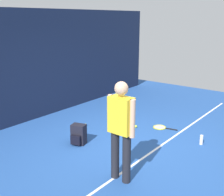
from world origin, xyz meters
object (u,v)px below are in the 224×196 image
(tennis_racket, at_px, (161,127))
(tennis_ball_by_fence, at_px, (85,125))
(backpack, at_px, (78,135))
(tennis_player, at_px, (121,126))
(water_bottle, at_px, (201,140))
(tennis_ball_near_player, at_px, (136,126))

(tennis_racket, distance_m, tennis_ball_by_fence, 1.89)
(tennis_racket, height_order, tennis_ball_by_fence, tennis_ball_by_fence)
(backpack, height_order, tennis_ball_by_fence, backpack)
(tennis_racket, distance_m, backpack, 2.16)
(tennis_player, height_order, backpack, tennis_player)
(tennis_player, relative_size, tennis_racket, 2.67)
(tennis_ball_by_fence, relative_size, water_bottle, 0.31)
(tennis_racket, height_order, tennis_ball_near_player, tennis_ball_near_player)
(tennis_player, xyz_separation_m, water_bottle, (2.20, -0.55, -0.86))
(tennis_ball_near_player, height_order, tennis_ball_by_fence, same)
(tennis_ball_by_fence, bearing_deg, tennis_ball_near_player, -57.20)
(tennis_player, bearing_deg, water_bottle, -102.38)
(tennis_racket, xyz_separation_m, backpack, (-1.93, 0.95, 0.20))
(tennis_ball_near_player, height_order, water_bottle, water_bottle)
(tennis_player, distance_m, tennis_ball_by_fence, 2.79)
(backpack, bearing_deg, tennis_ball_near_player, 57.34)
(tennis_ball_by_fence, bearing_deg, tennis_player, -123.89)
(tennis_ball_near_player, relative_size, tennis_ball_by_fence, 1.00)
(tennis_player, distance_m, water_bottle, 2.42)
(backpack, distance_m, tennis_ball_by_fence, 1.09)
(tennis_racket, bearing_deg, tennis_ball_near_player, 24.66)
(backpack, distance_m, tennis_ball_near_player, 1.64)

